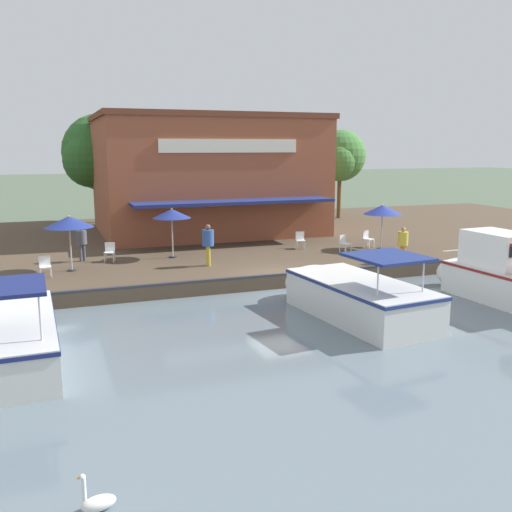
% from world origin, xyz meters
% --- Properties ---
extents(ground_plane, '(220.00, 220.00, 0.00)m').
position_xyz_m(ground_plane, '(0.00, 0.00, 0.00)').
color(ground_plane, '#4C5B47').
extents(quay_deck, '(22.00, 56.00, 0.60)m').
position_xyz_m(quay_deck, '(-11.00, 0.00, 0.30)').
color(quay_deck, '#4C3D2D').
rests_on(quay_deck, ground).
extents(quay_edge_fender, '(0.20, 50.40, 0.10)m').
position_xyz_m(quay_edge_fender, '(-0.10, 0.00, 0.65)').
color(quay_edge_fender, '#2D2D33').
rests_on(quay_edge_fender, quay_deck).
extents(waterfront_restaurant, '(11.46, 12.91, 6.99)m').
position_xyz_m(waterfront_restaurant, '(-13.30, 0.46, 4.10)').
color(waterfront_restaurant, brown).
rests_on(waterfront_restaurant, quay_deck).
extents(patio_umbrella_mid_patio_left, '(1.78, 1.78, 2.34)m').
position_xyz_m(patio_umbrella_mid_patio_left, '(-5.42, -3.39, 2.68)').
color(patio_umbrella_mid_patio_left, '#B7B7B7').
rests_on(patio_umbrella_mid_patio_left, quay_deck).
extents(patio_umbrella_by_entrance, '(1.92, 1.92, 2.29)m').
position_xyz_m(patio_umbrella_by_entrance, '(-4.04, 7.11, 2.61)').
color(patio_umbrella_by_entrance, '#B7B7B7').
rests_on(patio_umbrella_by_entrance, quay_deck).
extents(patio_umbrella_mid_patio_right, '(2.00, 2.00, 2.35)m').
position_xyz_m(patio_umbrella_mid_patio_right, '(-4.00, -7.99, 2.68)').
color(patio_umbrella_mid_patio_right, '#B7B7B7').
rests_on(patio_umbrella_mid_patio_right, quay_deck).
extents(cafe_chair_facing_river, '(0.54, 0.54, 0.85)m').
position_xyz_m(cafe_chair_facing_river, '(-5.52, -6.27, 1.08)').
color(cafe_chair_facing_river, white).
rests_on(cafe_chair_facing_river, quay_deck).
extents(cafe_chair_far_corner_seat, '(0.47, 0.47, 0.85)m').
position_xyz_m(cafe_chair_far_corner_seat, '(-3.13, -9.04, 1.08)').
color(cafe_chair_far_corner_seat, white).
rests_on(cafe_chair_far_corner_seat, quay_deck).
extents(cafe_chair_beside_entrance, '(0.57, 0.57, 0.85)m').
position_xyz_m(cafe_chair_beside_entrance, '(-4.73, 6.71, 1.08)').
color(cafe_chair_beside_entrance, white).
rests_on(cafe_chair_beside_entrance, quay_deck).
extents(cafe_chair_mid_patio, '(0.54, 0.54, 0.85)m').
position_xyz_m(cafe_chair_mid_patio, '(-5.58, 3.27, 1.08)').
color(cafe_chair_mid_patio, white).
rests_on(cafe_chair_mid_patio, quay_deck).
extents(cafe_chair_back_row_seat, '(0.56, 0.56, 0.85)m').
position_xyz_m(cafe_chair_back_row_seat, '(-3.87, 4.89, 1.08)').
color(cafe_chair_back_row_seat, white).
rests_on(cafe_chair_back_row_seat, quay_deck).
extents(person_mid_patio, '(0.52, 0.52, 1.83)m').
position_xyz_m(person_mid_patio, '(-3.05, -2.31, 1.76)').
color(person_mid_patio, gold).
rests_on(person_mid_patio, quay_deck).
extents(person_at_quay_edge, '(0.46, 0.46, 1.64)m').
position_xyz_m(person_at_quay_edge, '(-5.98, -7.43, 1.62)').
color(person_at_quay_edge, '#4C4C56').
rests_on(person_at_quay_edge, quay_deck).
extents(person_near_entrance, '(0.45, 0.45, 1.60)m').
position_xyz_m(person_near_entrance, '(-0.72, 6.10, 1.60)').
color(person_near_entrance, orange).
rests_on(person_near_entrance, quay_deck).
extents(motorboat_distant_upstream, '(6.82, 3.10, 2.37)m').
position_xyz_m(motorboat_distant_upstream, '(4.02, 0.70, 0.78)').
color(motorboat_distant_upstream, silver).
rests_on(motorboat_distant_upstream, river_water).
extents(motorboat_fourth_along, '(6.53, 2.38, 2.55)m').
position_xyz_m(motorboat_fourth_along, '(4.45, 6.88, 1.01)').
color(motorboat_fourth_along, white).
rests_on(motorboat_fourth_along, river_water).
extents(motorboat_far_downstream, '(7.00, 2.56, 2.42)m').
position_xyz_m(motorboat_far_downstream, '(4.19, -10.05, 0.73)').
color(motorboat_far_downstream, silver).
rests_on(motorboat_far_downstream, river_water).
extents(swan, '(0.36, 0.62, 0.69)m').
position_xyz_m(swan, '(12.21, -8.40, 0.23)').
color(swan, white).
rests_on(swan, river_water).
extents(tree_upstream_bank, '(5.36, 5.11, 7.33)m').
position_xyz_m(tree_upstream_bank, '(-19.49, -5.32, 5.24)').
color(tree_upstream_bank, brown).
rests_on(tree_upstream_bank, quay_deck).
extents(tree_behind_restaurant, '(3.87, 3.68, 6.35)m').
position_xyz_m(tree_behind_restaurant, '(-16.06, 11.12, 5.01)').
color(tree_behind_restaurant, brown).
rests_on(tree_behind_restaurant, quay_deck).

